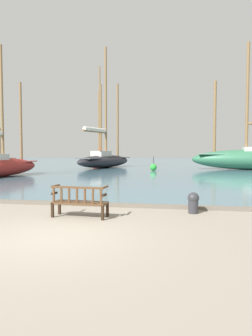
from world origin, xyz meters
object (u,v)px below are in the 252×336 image
sailboat_nearest_port (1,164)px  sailboat_outer_starboard (249,158)px  park_bench (79,201)px  sailboat_centre_channel (100,155)px  mooring_bollard (193,202)px  sailboat_distant_harbor (105,158)px  channel_buoy (153,167)px

sailboat_nearest_port → sailboat_outer_starboard: (19.86, 12.03, 0.31)m
park_bench → sailboat_nearest_port: 15.35m
sailboat_centre_channel → sailboat_outer_starboard: size_ratio=1.20×
park_bench → sailboat_outer_starboard: (9.94, 23.73, 0.81)m
park_bench → sailboat_centre_channel: size_ratio=0.11×
mooring_bollard → park_bench: bearing=-160.9°
sailboat_distant_harbor → sailboat_nearest_port: bearing=-109.4°
park_bench → mooring_bollard: size_ratio=2.50×
sailboat_centre_channel → sailboat_distant_harbor: sailboat_centre_channel is taller
park_bench → sailboat_distant_harbor: bearing=102.2°
sailboat_distant_harbor → channel_buoy: size_ratio=10.02×
sailboat_outer_starboard → channel_buoy: size_ratio=9.42×
sailboat_nearest_port → channel_buoy: bearing=39.2°
sailboat_centre_channel → sailboat_nearest_port: bearing=-91.1°
sailboat_centre_channel → sailboat_outer_starboard: (19.34, -14.35, -0.03)m
sailboat_centre_channel → channel_buoy: size_ratio=11.27×
sailboat_distant_harbor → sailboat_centre_channel: bearing=106.9°
sailboat_nearest_port → sailboat_outer_starboard: sailboat_outer_starboard is taller
channel_buoy → park_bench: bearing=-91.5°
park_bench → sailboat_nearest_port: size_ratio=0.17×
park_bench → channel_buoy: size_ratio=1.21×
sailboat_nearest_port → sailboat_distant_harbor: (4.57, 13.01, 0.15)m
sailboat_nearest_port → sailboat_outer_starboard: size_ratio=0.75×
sailboat_centre_channel → mooring_bollard: sailboat_centre_channel is taller
sailboat_outer_starboard → park_bench: bearing=-112.7°
park_bench → sailboat_centre_channel: bearing=103.9°
sailboat_nearest_port → sailboat_distant_harbor: sailboat_distant_harbor is taller
sailboat_outer_starboard → channel_buoy: (-9.41, -3.50, -0.87)m
sailboat_nearest_port → park_bench: bearing=-49.7°
sailboat_nearest_port → mooring_bollard: (13.20, -10.57, -0.61)m
mooring_bollard → channel_buoy: bearing=98.2°
sailboat_nearest_port → mooring_bollard: bearing=-38.7°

